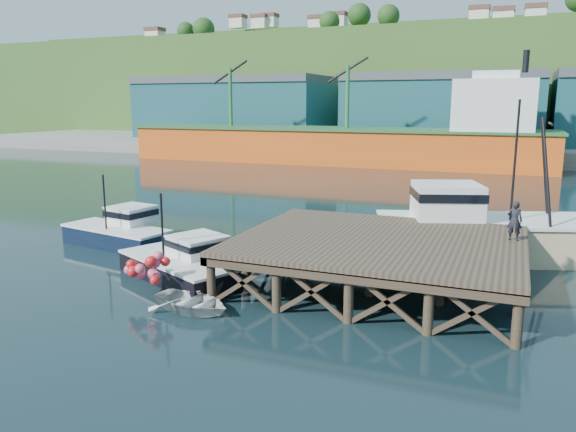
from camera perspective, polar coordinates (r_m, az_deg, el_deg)
The scene contains 12 objects.
ground at distance 26.98m, azimuth -2.40°, elevation -5.60°, with size 300.00×300.00×0.00m, color black.
wharf at distance 24.59m, azimuth 9.14°, elevation -2.74°, with size 12.00×10.00×2.62m.
far_quay at distance 94.32m, azimuth 15.63°, elevation 6.85°, with size 160.00×40.00×2.00m, color gray.
warehouse_left at distance 99.59m, azimuth -5.32°, elevation 10.62°, with size 32.00×16.00×9.00m, color #1A5157.
warehouse_mid at distance 89.11m, azimuth 15.43°, elevation 10.16°, with size 28.00×16.00×9.00m, color #1A5157.
cargo_ship at distance 74.13m, azimuth 7.12°, elevation 7.83°, with size 55.50×10.00×13.75m.
hillside at distance 123.96m, azimuth 17.56°, elevation 12.39°, with size 220.00×50.00×22.00m, color #2D511E.
boat_navy at distance 33.04m, azimuth -16.68°, elevation -1.41°, with size 6.88×4.19×4.10m.
boat_black at distance 26.11m, azimuth -10.73°, elevation -4.68°, with size 6.95×5.80×4.05m.
trawler at distance 30.72m, azimuth 20.08°, elevation -0.98°, with size 12.79×7.96×8.07m.
dinghy at distance 22.22m, azimuth -9.74°, elevation -8.59°, with size 2.45×3.42×0.71m, color silver.
dockworker at distance 25.74m, azimuth 22.03°, elevation -0.44°, with size 0.62×0.41×1.70m, color black.
Camera 1 is at (10.74, -23.45, 7.92)m, focal length 35.00 mm.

